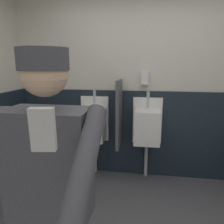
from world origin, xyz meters
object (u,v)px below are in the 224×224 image
at_px(person, 51,183).
at_px(soap_dispenser, 145,78).
at_px(urinal_middle, 147,126).
at_px(cell_phone, 43,130).
at_px(urinal_left, 93,124).

xyz_separation_m(person, soap_dispenser, (0.45, 2.03, 0.42)).
distance_m(urinal_middle, cell_phone, 2.52).
bearing_deg(urinal_left, person, -82.57).
bearing_deg(urinal_left, soap_dispenser, 9.73).
xyz_separation_m(urinal_left, urinal_middle, (0.75, 0.00, 0.00)).
bearing_deg(urinal_middle, person, -104.63).
relative_size(person, cell_phone, 15.26).
xyz_separation_m(urinal_left, person, (0.25, -1.92, 0.21)).
bearing_deg(urinal_left, urinal_middle, 0.00).
height_order(urinal_middle, person, person).
bearing_deg(cell_phone, urinal_middle, 75.63).
bearing_deg(cell_phone, urinal_left, 93.23).
height_order(person, cell_phone, person).
xyz_separation_m(urinal_middle, person, (-0.50, -1.92, 0.21)).
relative_size(person, soap_dispenser, 9.32).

